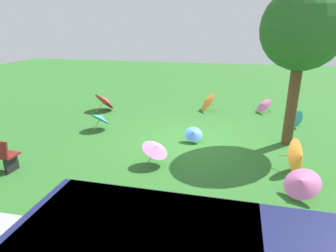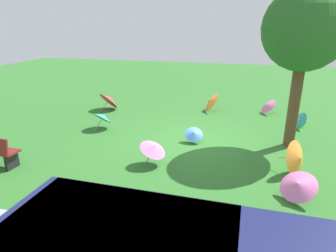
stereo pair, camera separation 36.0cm
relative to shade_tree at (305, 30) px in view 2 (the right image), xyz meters
The scene contains 11 objects.
ground 4.52m from the shade_tree, ahead, with size 40.00×40.00×0.00m, color #2D6B28.
shade_tree is the anchor object (origin of this frame).
parasol_pink_0 5.27m from the shade_tree, 32.27° to the left, with size 0.91×0.92×0.72m.
parasol_teal_0 6.99m from the shade_tree, ahead, with size 0.96×0.94×0.74m.
parasol_red_0 8.10m from the shade_tree, 18.19° to the right, with size 1.23×1.20×0.87m.
parasol_orange_0 5.25m from the shade_tree, 48.73° to the right, with size 0.92×1.07×0.86m.
parasol_teal_1 3.66m from the shade_tree, 107.61° to the right, with size 0.60×0.67×0.61m.
parasol_orange_1 3.57m from the shade_tree, 88.33° to the left, with size 0.86×0.98×0.91m.
parasol_pink_1 4.62m from the shade_tree, 82.23° to the right, with size 0.82×0.90×0.67m.
parasol_pink_2 4.43m from the shade_tree, 85.84° to the left, with size 1.06×1.05×0.68m.
parasol_blue_2 4.31m from the shade_tree, 10.35° to the left, with size 0.67×0.64×0.53m.
Camera 2 is at (-1.36, 8.73, 3.63)m, focal length 31.44 mm.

